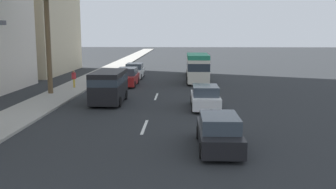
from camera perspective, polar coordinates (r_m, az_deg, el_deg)
The scene contains 12 objects.
ground_plane at distance 37.00m, azimuth -1.12°, elevation 1.37°, with size 198.00×198.00×0.00m, color #26282B.
sidewalk_right at distance 38.25m, azimuth -13.09°, elevation 1.50°, with size 162.00×3.12×0.15m, color #9E9B93.
lane_stripe_mid at distance 20.83m, azimuth -3.55°, elevation -4.87°, with size 3.20×0.16×0.01m, color silver.
lane_stripe_far at distance 30.56m, azimuth -1.77°, elevation -0.31°, with size 3.20×0.16×0.01m, color silver.
car_lead at distance 25.82m, azimuth 5.60°, elevation -0.45°, with size 4.31×1.91×1.57m.
car_second at distance 17.00m, azimuth 7.64°, elevation -5.65°, with size 4.58×1.83×1.55m.
minibus_third at distance 38.88m, azimuth 4.47°, elevation 4.12°, with size 6.03×2.26×2.94m.
car_fourth at distance 37.05m, azimuth -6.16°, elevation 2.59°, with size 4.73×1.94×1.72m.
van_fifth at distance 27.91m, azimuth -8.85°, elevation 1.45°, with size 4.96×2.18×2.34m.
car_sixth at distance 42.96m, azimuth -5.04°, elevation 3.50°, with size 4.57×1.92×1.68m.
car_seventh at distance 45.91m, azimuth 4.00°, elevation 3.88°, with size 4.46×1.90×1.68m.
pedestrian_mid_block at distance 35.63m, azimuth -13.94°, elevation 2.40°, with size 0.39×0.36×1.55m.
Camera 1 is at (-5.10, -1.97, 5.09)m, focal length 40.62 mm.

